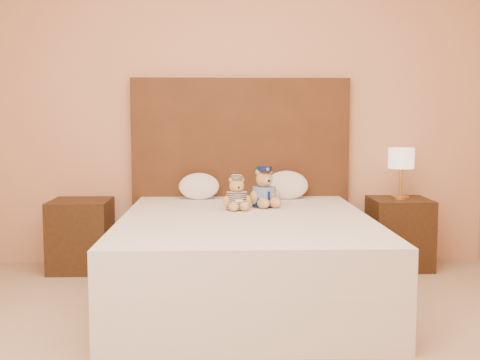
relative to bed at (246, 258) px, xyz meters
name	(u,v)px	position (x,y,z in m)	size (l,w,h in m)	color
bed	(246,258)	(0.00, 0.00, 0.00)	(1.60, 2.00, 0.55)	white
headboard	(241,171)	(0.00, 1.01, 0.47)	(1.75, 0.08, 1.50)	#532E18
nightstand_left	(81,235)	(-1.25, 0.80, 0.00)	(0.45, 0.45, 0.55)	#372411
nightstand_right	(399,233)	(1.25, 0.80, 0.00)	(0.45, 0.45, 0.55)	#372411
lamp	(401,161)	(1.25, 0.80, 0.57)	(0.20, 0.20, 0.40)	gold
teddy_police	(264,187)	(0.15, 0.41, 0.42)	(0.25, 0.24, 0.29)	#B69046
teddy_prisoner	(237,193)	(-0.05, 0.27, 0.39)	(0.21, 0.20, 0.23)	#B69046
pillow_left	(199,185)	(-0.33, 0.83, 0.39)	(0.31, 0.20, 0.22)	white
pillow_right	(287,184)	(0.36, 0.83, 0.39)	(0.34, 0.22, 0.24)	white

